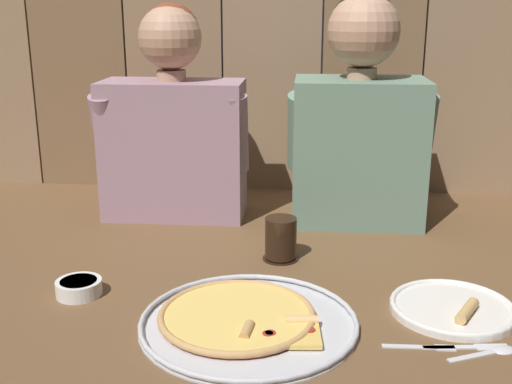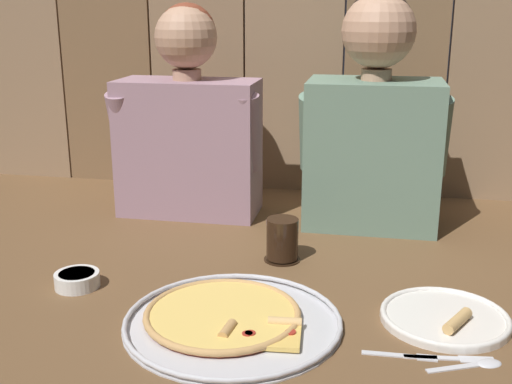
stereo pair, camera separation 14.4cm
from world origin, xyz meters
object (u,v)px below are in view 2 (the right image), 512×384
(dipping_bowl, at_px, (77,279))
(diner_right, at_px, (374,121))
(diner_left, at_px, (188,122))
(drinking_glass, at_px, (282,240))
(dinner_plate, at_px, (445,317))
(pizza_tray, at_px, (229,318))

(dipping_bowl, xyz_separation_m, diner_right, (0.61, 0.55, 0.27))
(diner_left, bearing_deg, drinking_glass, -44.52)
(dinner_plate, distance_m, diner_right, 0.65)
(pizza_tray, height_order, diner_right, diner_right)
(dinner_plate, height_order, drinking_glass, drinking_glass)
(diner_left, bearing_deg, dinner_plate, -39.70)
(drinking_glass, height_order, dipping_bowl, drinking_glass)
(pizza_tray, distance_m, drinking_glass, 0.34)
(dipping_bowl, relative_size, diner_left, 0.16)
(pizza_tray, bearing_deg, drinking_glass, 80.80)
(dipping_bowl, relative_size, diner_right, 0.15)
(dipping_bowl, bearing_deg, pizza_tray, -15.08)
(dinner_plate, bearing_deg, dipping_bowl, 179.01)
(pizza_tray, xyz_separation_m, drinking_glass, (0.05, 0.33, 0.04))
(diner_right, bearing_deg, dinner_plate, -74.41)
(diner_left, xyz_separation_m, diner_right, (0.52, 0.00, 0.02))
(pizza_tray, xyz_separation_m, dinner_plate, (0.41, 0.08, -0.00))
(pizza_tray, distance_m, dipping_bowl, 0.37)
(drinking_glass, distance_m, diner_left, 0.50)
(diner_left, bearing_deg, diner_right, 0.08)
(diner_left, height_order, diner_right, diner_right)
(pizza_tray, distance_m, diner_left, 0.75)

